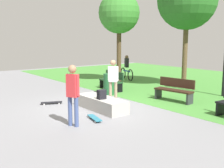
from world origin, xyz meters
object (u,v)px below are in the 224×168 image
backpack_on_ledge (102,94)px  skater_performing_trick (73,91)px  skater_watching (113,78)px  cyclist_on_bicycle (127,69)px  concrete_ledge (101,104)px  tree_leaning_ash (119,13)px  trash_bin (109,84)px  skateboard_by_ledge (52,102)px  park_bench_far_right (174,89)px  park_bench_near_lamppost (112,80)px  skateboard_spare (94,118)px  tree_young_birch (187,0)px

backpack_on_ledge → skater_performing_trick: skater_performing_trick is taller
skater_watching → cyclist_on_bicycle: (-4.42, 4.43, -0.34)m
concrete_ledge → cyclist_on_bicycle: bearing=133.0°
concrete_ledge → cyclist_on_bicycle: size_ratio=1.25×
skater_performing_trick → tree_leaning_ash: size_ratio=0.35×
skater_performing_trick → trash_bin: 4.77m
skateboard_by_ledge → tree_leaning_ash: (-2.63, 5.41, 3.80)m
park_bench_far_right → park_bench_near_lamppost: same height
skater_watching → tree_leaning_ash: size_ratio=0.33×
concrete_ledge → skateboard_spare: size_ratio=2.69×
backpack_on_ledge → cyclist_on_bicycle: size_ratio=0.18×
skater_watching → park_bench_near_lamppost: bearing=143.8°
tree_young_birch → skateboard_spare: bearing=-73.5°
concrete_ledge → cyclist_on_bicycle: cyclist_on_bicycle is taller
skater_performing_trick → skateboard_spare: (-0.14, 0.81, -0.97)m
skater_watching → cyclist_on_bicycle: skater_watching is taller
concrete_ledge → skater_performing_trick: size_ratio=1.26×
backpack_on_ledge → skater_performing_trick: bearing=-148.1°
concrete_ledge → skater_watching: 1.49m
skater_performing_trick → park_bench_far_right: 4.87m
skateboard_spare → skater_watching: bearing=129.5°
skater_performing_trick → concrete_ledge: bearing=121.4°
concrete_ledge → cyclist_on_bicycle: 7.54m
park_bench_near_lamppost → tree_young_birch: 5.38m
skateboard_by_ledge → cyclist_on_bicycle: 7.33m
tree_leaning_ash → skateboard_spare: bearing=-44.3°
cyclist_on_bicycle → tree_leaning_ash: bearing=-60.2°
skateboard_spare → park_bench_near_lamppost: park_bench_near_lamppost is taller
park_bench_near_lamppost → trash_bin: size_ratio=1.76×
tree_leaning_ash → park_bench_far_right: bearing=-13.7°
skater_watching → skateboard_spare: (1.61, -1.96, -0.91)m
concrete_ledge → backpack_on_ledge: backpack_on_ledge is taller
skater_performing_trick → skateboard_spare: 1.27m
tree_young_birch → trash_bin: tree_young_birch is taller
cyclist_on_bicycle → trash_bin: bearing=-49.8°
skater_performing_trick → trash_bin: skater_performing_trick is taller
skater_performing_trick → tree_young_birch: (-2.17, 7.66, 3.31)m
backpack_on_ledge → cyclist_on_bicycle: (-5.35, 5.64, 0.03)m
park_bench_far_right → trash_bin: size_ratio=1.76×
concrete_ledge → skateboard_by_ledge: concrete_ledge is taller
skateboard_by_ledge → trash_bin: 2.95m
skateboard_spare → park_bench_near_lamppost: size_ratio=0.50×
skater_performing_trick → trash_bin: (-3.10, 3.58, -0.57)m
tree_young_birch → skater_watching: bearing=-85.1°
concrete_ledge → skater_watching: (-0.72, 1.07, 0.75)m
skater_watching → skateboard_spare: 2.69m
park_bench_near_lamppost → park_bench_far_right: bearing=7.8°
skater_watching → skateboard_spare: size_ratio=2.02×
skateboard_by_ledge → tree_young_birch: tree_young_birch is taller
concrete_ledge → cyclist_on_bicycle: (-5.13, 5.51, 0.41)m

